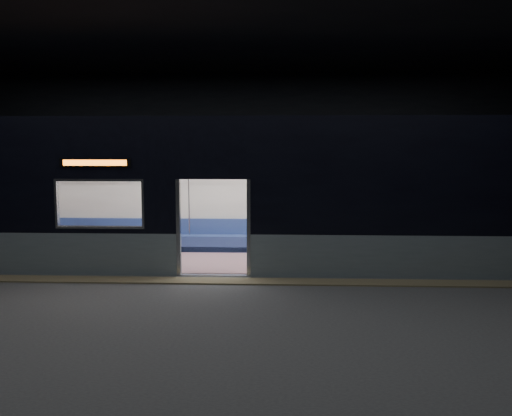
{
  "coord_description": "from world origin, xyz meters",
  "views": [
    {
      "loc": [
        1.39,
        -10.12,
        2.72
      ],
      "look_at": [
        0.84,
        2.3,
        1.31
      ],
      "focal_mm": 38.0,
      "sensor_mm": 36.0,
      "label": 1
    }
  ],
  "objects": [
    {
      "name": "passenger",
      "position": [
        3.03,
        3.55,
        0.79
      ],
      "size": [
        0.39,
        0.67,
        1.34
      ],
      "rotation": [
        0.0,
        0.0,
        0.04
      ],
      "color": "black",
      "rests_on": "metro_car"
    },
    {
      "name": "metro_car",
      "position": [
        -0.0,
        2.54,
        1.85
      ],
      "size": [
        18.0,
        3.04,
        3.35
      ],
      "color": "gray",
      "rests_on": "station_floor"
    },
    {
      "name": "station_floor",
      "position": [
        0.0,
        0.0,
        -0.01
      ],
      "size": [
        24.0,
        14.0,
        0.01
      ],
      "primitive_type": "cube",
      "color": "#47494C",
      "rests_on": "ground"
    },
    {
      "name": "transit_map",
      "position": [
        4.19,
        3.85,
        1.46
      ],
      "size": [
        0.95,
        0.03,
        0.62
      ],
      "primitive_type": "cube",
      "color": "white",
      "rests_on": "metro_car"
    },
    {
      "name": "station_envelope",
      "position": [
        0.0,
        0.0,
        3.66
      ],
      "size": [
        24.0,
        14.0,
        5.0
      ],
      "color": "black",
      "rests_on": "station_floor"
    },
    {
      "name": "tactile_strip",
      "position": [
        0.0,
        0.55,
        0.01
      ],
      "size": [
        22.8,
        0.5,
        0.03
      ],
      "primitive_type": "cube",
      "color": "#8C7F59",
      "rests_on": "station_floor"
    },
    {
      "name": "handbag",
      "position": [
        3.06,
        3.33,
        0.67
      ],
      "size": [
        0.26,
        0.22,
        0.13
      ],
      "primitive_type": "cube",
      "rotation": [
        0.0,
        0.0,
        -0.03
      ],
      "color": "black",
      "rests_on": "passenger"
    }
  ]
}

